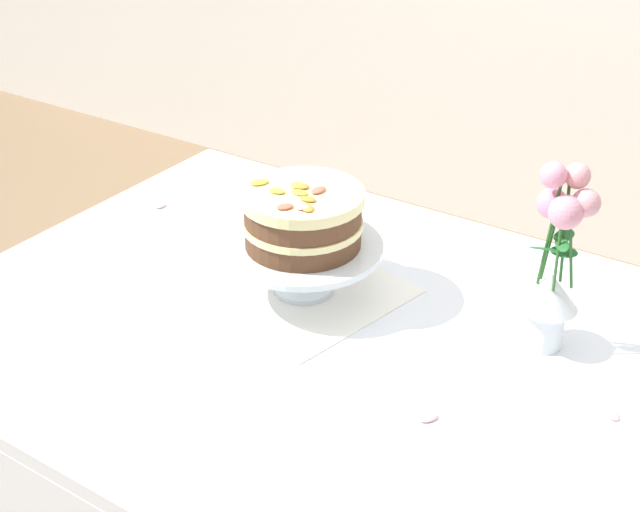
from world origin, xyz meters
name	(u,v)px	position (x,y,z in m)	size (l,w,h in m)	color
dining_table	(326,379)	(0.00, -0.03, 0.65)	(1.40, 1.00, 0.74)	white
linen_napkin	(304,290)	(-0.11, 0.07, 0.74)	(0.32, 0.32, 0.00)	white
cake_stand	(303,252)	(-0.11, 0.07, 0.82)	(0.29, 0.29, 0.10)	silver
layer_cake	(303,218)	(-0.11, 0.07, 0.89)	(0.22, 0.22, 0.11)	brown
flower_vase	(553,269)	(0.31, 0.15, 0.89)	(0.10, 0.10, 0.33)	silver
loose_petal_0	(161,206)	(-0.57, 0.19, 0.74)	(0.03, 0.02, 0.01)	pink
loose_petal_1	(611,413)	(0.46, 0.04, 0.74)	(0.04, 0.02, 0.00)	pink
loose_petal_2	(428,418)	(0.24, -0.12, 0.74)	(0.03, 0.02, 0.01)	pink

